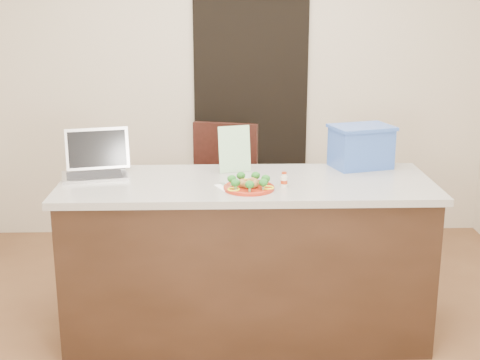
{
  "coord_description": "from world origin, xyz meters",
  "views": [
    {
      "loc": [
        -0.14,
        -3.3,
        1.91
      ],
      "look_at": [
        -0.04,
        0.2,
        0.94
      ],
      "focal_mm": 50.0,
      "sensor_mm": 36.0,
      "label": 1
    }
  ],
  "objects_px": {
    "island": "(247,258)",
    "yogurt_bottle": "(284,180)",
    "plate": "(249,187)",
    "napkin": "(230,187)",
    "blue_box": "(361,146)",
    "chair": "(226,190)",
    "laptop": "(96,163)"
  },
  "relations": [
    {
      "from": "island",
      "to": "yogurt_bottle",
      "type": "xyz_separation_m",
      "value": [
        0.2,
        -0.11,
        0.49
      ]
    },
    {
      "from": "island",
      "to": "plate",
      "type": "xyz_separation_m",
      "value": [
        0.0,
        -0.17,
        0.47
      ]
    },
    {
      "from": "plate",
      "to": "napkin",
      "type": "height_order",
      "value": "plate"
    },
    {
      "from": "plate",
      "to": "blue_box",
      "type": "distance_m",
      "value": 0.83
    },
    {
      "from": "napkin",
      "to": "blue_box",
      "type": "relative_size",
      "value": 0.33
    },
    {
      "from": "chair",
      "to": "yogurt_bottle",
      "type": "bearing_deg",
      "value": -58.87
    },
    {
      "from": "island",
      "to": "chair",
      "type": "distance_m",
      "value": 0.96
    },
    {
      "from": "plate",
      "to": "chair",
      "type": "height_order",
      "value": "chair"
    },
    {
      "from": "napkin",
      "to": "blue_box",
      "type": "height_order",
      "value": "blue_box"
    },
    {
      "from": "yogurt_bottle",
      "to": "blue_box",
      "type": "bearing_deg",
      "value": 39.14
    },
    {
      "from": "plate",
      "to": "laptop",
      "type": "height_order",
      "value": "laptop"
    },
    {
      "from": "chair",
      "to": "blue_box",
      "type": "bearing_deg",
      "value": -24.22
    },
    {
      "from": "napkin",
      "to": "blue_box",
      "type": "xyz_separation_m",
      "value": [
        0.78,
        0.41,
        0.12
      ]
    },
    {
      "from": "island",
      "to": "yogurt_bottle",
      "type": "distance_m",
      "value": 0.54
    },
    {
      "from": "island",
      "to": "blue_box",
      "type": "relative_size",
      "value": 5.08
    },
    {
      "from": "napkin",
      "to": "chair",
      "type": "bearing_deg",
      "value": 90.89
    },
    {
      "from": "laptop",
      "to": "napkin",
      "type": "bearing_deg",
      "value": -33.94
    },
    {
      "from": "island",
      "to": "plate",
      "type": "height_order",
      "value": "plate"
    },
    {
      "from": "island",
      "to": "chair",
      "type": "height_order",
      "value": "chair"
    },
    {
      "from": "yogurt_bottle",
      "to": "laptop",
      "type": "height_order",
      "value": "laptop"
    },
    {
      "from": "laptop",
      "to": "chair",
      "type": "distance_m",
      "value": 1.15
    },
    {
      "from": "laptop",
      "to": "chair",
      "type": "xyz_separation_m",
      "value": [
        0.75,
        0.77,
        -0.39
      ]
    },
    {
      "from": "blue_box",
      "to": "plate",
      "type": "bearing_deg",
      "value": -162.7
    },
    {
      "from": "napkin",
      "to": "chair",
      "type": "relative_size",
      "value": 0.13
    },
    {
      "from": "yogurt_bottle",
      "to": "chair",
      "type": "relative_size",
      "value": 0.08
    },
    {
      "from": "plate",
      "to": "blue_box",
      "type": "relative_size",
      "value": 0.67
    },
    {
      "from": "island",
      "to": "napkin",
      "type": "relative_size",
      "value": 15.37
    },
    {
      "from": "chair",
      "to": "island",
      "type": "bearing_deg",
      "value": -68.4
    },
    {
      "from": "island",
      "to": "blue_box",
      "type": "height_order",
      "value": "blue_box"
    },
    {
      "from": "island",
      "to": "yogurt_bottle",
      "type": "height_order",
      "value": "yogurt_bottle"
    },
    {
      "from": "plate",
      "to": "chair",
      "type": "distance_m",
      "value": 1.16
    },
    {
      "from": "yogurt_bottle",
      "to": "chair",
      "type": "distance_m",
      "value": 1.15
    }
  ]
}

